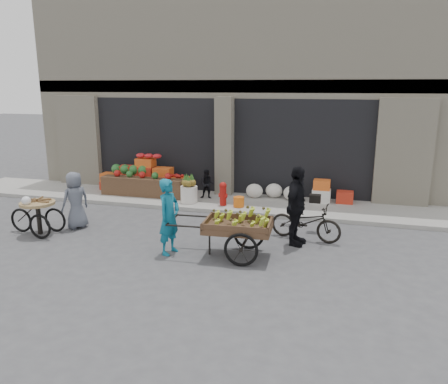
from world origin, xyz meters
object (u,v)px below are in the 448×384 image
(pineapple_bin, at_px, (189,194))
(bicycle, at_px, (306,222))
(seated_person, at_px, (207,184))
(vendor_grey, at_px, (75,200))
(vendor_woman, at_px, (169,217))
(fire_hydrant, at_px, (223,193))
(banana_cart, at_px, (236,224))
(cyclist, at_px, (296,206))
(tricycle_cart, at_px, (38,212))
(orange_bucket, at_px, (239,202))

(pineapple_bin, xyz_separation_m, bicycle, (3.74, -2.10, 0.08))
(seated_person, height_order, vendor_grey, vendor_grey)
(pineapple_bin, distance_m, vendor_woman, 3.93)
(fire_hydrant, xyz_separation_m, banana_cart, (1.27, -3.55, 0.24))
(seated_person, relative_size, banana_cart, 0.37)
(pineapple_bin, height_order, cyclist, cyclist)
(vendor_woman, bearing_deg, bicycle, -45.90)
(tricycle_cart, bearing_deg, seated_person, 54.49)
(vendor_woman, bearing_deg, cyclist, -50.64)
(seated_person, relative_size, tricycle_cart, 0.65)
(fire_hydrant, height_order, banana_cart, banana_cart)
(bicycle, bearing_deg, tricycle_cart, 113.60)
(orange_bucket, xyz_separation_m, seated_person, (-1.20, 0.70, 0.31))
(orange_bucket, height_order, banana_cart, banana_cart)
(banana_cart, height_order, cyclist, cyclist)
(cyclist, bearing_deg, seated_person, 56.88)
(orange_bucket, relative_size, bicycle, 0.19)
(seated_person, xyz_separation_m, cyclist, (3.14, -3.10, 0.35))
(banana_cart, xyz_separation_m, bicycle, (1.37, 1.49, -0.29))
(bicycle, bearing_deg, vendor_woman, 132.48)
(orange_bucket, height_order, vendor_woman, vendor_woman)
(seated_person, bearing_deg, orange_bucket, -40.26)
(seated_person, bearing_deg, vendor_woman, -93.21)
(vendor_grey, distance_m, bicycle, 5.88)
(vendor_woman, distance_m, vendor_grey, 3.18)
(banana_cart, xyz_separation_m, tricycle_cart, (-5.08, 0.12, -0.17))
(banana_cart, relative_size, bicycle, 1.45)
(fire_hydrant, xyz_separation_m, orange_bucket, (0.50, -0.05, -0.23))
(seated_person, bearing_deg, pineapple_bin, -133.69)
(vendor_grey, height_order, bicycle, vendor_grey)
(seated_person, height_order, bicycle, seated_person)
(vendor_grey, xyz_separation_m, bicycle, (5.83, 0.68, -0.30))
(cyclist, bearing_deg, banana_cart, 144.75)
(banana_cart, height_order, bicycle, banana_cart)
(vendor_woman, bearing_deg, pineapple_bin, 26.89)
(tricycle_cart, distance_m, bicycle, 6.59)
(fire_hydrant, distance_m, vendor_grey, 4.22)
(vendor_woman, bearing_deg, fire_hydrant, 10.49)
(fire_hydrant, distance_m, bicycle, 3.34)
(seated_person, relative_size, cyclist, 0.50)
(bicycle, bearing_deg, seated_person, 62.56)
(pineapple_bin, bearing_deg, cyclist, -35.30)
(vendor_grey, bearing_deg, bicycle, 125.41)
(pineapple_bin, bearing_deg, banana_cart, -56.62)
(tricycle_cart, xyz_separation_m, vendor_grey, (0.62, 0.69, 0.18))
(vendor_grey, bearing_deg, banana_cart, 108.45)
(seated_person, height_order, tricycle_cart, seated_person)
(fire_hydrant, xyz_separation_m, vendor_woman, (-0.18, -3.74, 0.34))
(tricycle_cart, bearing_deg, bicycle, 13.87)
(pineapple_bin, xyz_separation_m, orange_bucket, (1.60, -0.10, -0.10))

